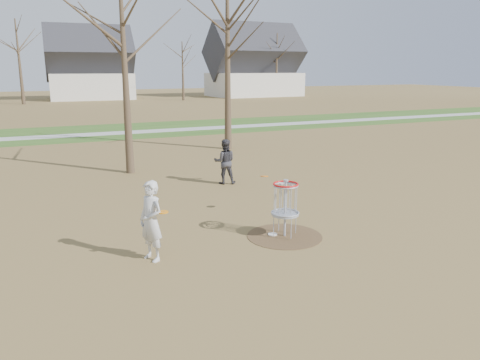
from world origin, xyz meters
The scene contains 11 objects.
ground centered at (0.00, 0.00, 0.00)m, with size 160.00×160.00×0.00m, color brown.
green_band centered at (0.00, 21.00, 0.01)m, with size 160.00×8.00×0.01m, color #2D5119.
footpath centered at (0.00, 20.00, 0.01)m, with size 160.00×1.50×0.01m, color #9E9E99.
dirt_circle centered at (0.00, 0.00, 0.01)m, with size 1.80×1.80×0.01m, color #47331E.
player_standing centered at (-3.21, -0.10, 0.85)m, with size 0.62×0.41×1.69m, color silver.
player_throwing centered at (0.67, 5.44, 0.77)m, with size 0.75×0.59×1.55m, color #343338.
disc_grounded centered at (-0.23, 0.18, 0.02)m, with size 0.22×0.22×0.02m, color silver.
discs_in_play centered at (-1.26, 0.78, 1.07)m, with size 3.56×2.29×0.08m.
disc_golf_basket centered at (0.00, 0.00, 0.91)m, with size 0.64×0.64×1.35m.
bare_trees centered at (1.78, 35.79, 5.35)m, with size 52.62×44.98×9.00m.
houses_row centered at (4.32, 52.56, 3.52)m, with size 56.51×10.01×7.26m.
Camera 1 is at (-5.23, -9.20, 3.92)m, focal length 35.00 mm.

